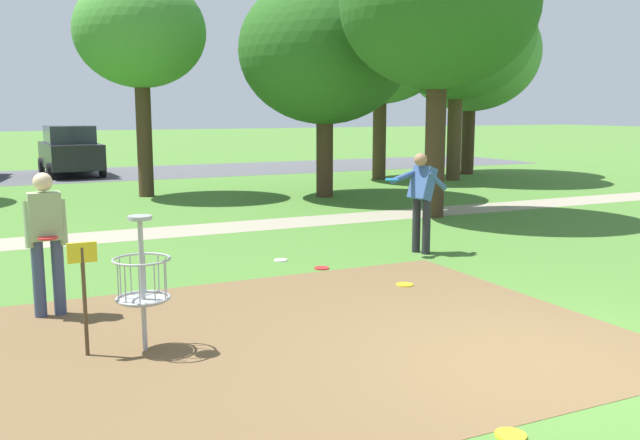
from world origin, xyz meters
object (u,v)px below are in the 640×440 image
Objects in this scene: disc_golf_basket at (136,279)px; tree_mid_right at (439,5)px; player_throwing at (421,196)px; frisbee_far_right at (322,268)px; tree_near_left at (325,51)px; player_foreground_watching at (46,236)px; tree_mid_left at (381,46)px; frisbee_mid_grass at (511,435)px; tree_mid_center at (471,53)px; tree_far_left at (457,34)px; frisbee_by_tee at (405,285)px; tree_near_right at (140,33)px; frisbee_far_left at (281,260)px; parked_car_center_left at (70,151)px.

tree_mid_right reaches higher than disc_golf_basket.
player_throwing is 7.49× the size of frisbee_far_right.
player_throwing is at bearing -103.92° from tree_near_left.
tree_mid_left is at bearing 46.47° from player_foreground_watching.
frisbee_mid_grass is 1.04× the size of frisbee_far_right.
tree_mid_center is at bearing 38.72° from player_foreground_watching.
frisbee_by_tee is at bearing -128.83° from tree_far_left.
disc_golf_basket is at bearing -164.44° from frisbee_by_tee.
frisbee_mid_grass is 0.03× the size of tree_far_left.
tree_near_right is (3.37, 11.02, 3.51)m from player_foreground_watching.
frisbee_far_left is 17.05m from tree_mid_center.
disc_golf_basket is 21.15m from tree_mid_center.
frisbee_by_tee is 1.10× the size of frisbee_far_left.
frisbee_mid_grass is 5.69m from frisbee_far_right.
tree_far_left is at bearing -32.50° from parked_car_center_left.
player_throwing is 13.29m from tree_far_left.
tree_near_left is at bearing 48.09° from player_foreground_watching.
disc_golf_basket is 6.09× the size of frisbee_far_right.
tree_near_right is 12.53m from tree_mid_center.
frisbee_far_right is at bearing -134.93° from tree_mid_center.
frisbee_mid_grass is 15.01m from tree_near_left.
player_throwing is (6.00, 1.14, 0.02)m from player_foreground_watching.
player_foreground_watching reaches higher than frisbee_by_tee.
frisbee_far_left is 0.03× the size of tree_far_left.
player_throwing is 8.44m from tree_near_left.
frisbee_far_right is at bearing -170.54° from player_throwing.
frisbee_far_right is (3.26, 2.49, -0.74)m from disc_golf_basket.
tree_mid_left is (3.85, 3.58, 0.56)m from tree_near_left.
player_foreground_watching is 0.28× the size of tree_near_left.
tree_near_right is (2.66, 12.70, 3.73)m from disc_golf_basket.
frisbee_mid_grass is at bearing -101.15° from frisbee_far_right.
tree_near_left is at bearing 63.83° from frisbee_far_right.
disc_golf_basket is 0.21× the size of tree_mid_right.
frisbee_far_right is at bearing 11.49° from player_foreground_watching.
player_foreground_watching is at bearing 172.41° from frisbee_by_tee.
frisbee_far_left is 0.04× the size of tree_near_right.
tree_mid_center is (4.05, 0.30, -0.07)m from tree_mid_left.
tree_near_right reaches higher than player_throwing.
disc_golf_basket is 0.81× the size of player_throwing.
tree_near_right is at bearing 91.45° from frisbee_far_left.
player_foreground_watching is at bearing 121.00° from frisbee_mid_grass.
frisbee_by_tee is 1.54m from frisbee_far_right.
tree_near_left is 1.00× the size of tree_near_right.
tree_near_right is at bearing -172.44° from tree_mid_center.
tree_near_left is 5.29m from tree_mid_left.
frisbee_far_left is 7.35m from tree_mid_right.
disc_golf_basket is 18.27m from tree_mid_left.
tree_mid_right is (5.17, -6.60, 0.20)m from tree_near_right.
tree_near_right is 8.48m from tree_mid_left.
frisbee_far_left is at bearing 23.97° from player_foreground_watching.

